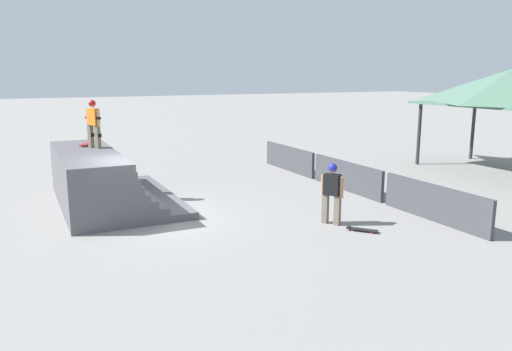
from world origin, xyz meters
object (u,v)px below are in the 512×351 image
object	(u,v)px
skater_on_deck	(93,121)
bystander_walking	(332,189)
skateboard_on_deck	(85,144)
skateboard_on_ground	(361,229)

from	to	relation	value
skater_on_deck	bystander_walking	xyz separation A→B (m)	(5.62, 5.48, -1.64)
skateboard_on_deck	bystander_walking	xyz separation A→B (m)	(6.27, 5.70, -0.80)
skateboard_on_ground	skateboard_on_deck	bearing A→B (deg)	-0.33
bystander_walking	skateboard_on_ground	world-z (taller)	bystander_walking
skater_on_deck	bystander_walking	size ratio (longest dim) A/B	0.90
skater_on_deck	bystander_walking	world-z (taller)	skater_on_deck
skater_on_deck	skateboard_on_deck	world-z (taller)	skater_on_deck
bystander_walking	skateboard_on_deck	bearing A→B (deg)	11.21
skater_on_deck	bystander_walking	bearing A→B (deg)	11.02
skateboard_on_deck	bystander_walking	world-z (taller)	skateboard_on_deck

